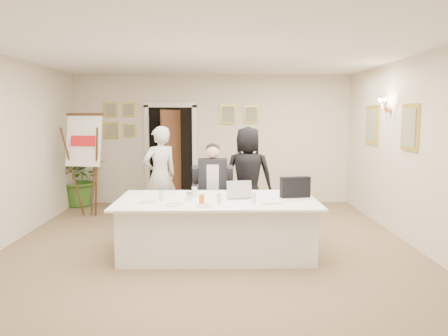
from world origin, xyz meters
name	(u,v)px	position (x,y,z in m)	size (l,w,h in m)	color
floor	(209,251)	(0.00, 0.00, 0.00)	(7.00, 7.00, 0.00)	olive
ceiling	(208,50)	(0.00, 0.00, 2.80)	(6.00, 7.00, 0.02)	white
wall_back	(212,140)	(0.00, 3.50, 1.40)	(6.00, 0.10, 2.80)	beige
wall_front	(197,204)	(0.00, -3.50, 1.40)	(6.00, 0.10, 2.80)	beige
wall_right	(423,153)	(3.00, 0.00, 1.40)	(0.10, 7.00, 2.80)	beige
doorway	(171,157)	(-0.88, 3.32, 1.04)	(1.14, 0.86, 2.20)	black
pictures_back_wall	(175,119)	(-0.80, 3.47, 1.85)	(3.40, 0.06, 0.80)	gold
pictures_right_wall	(388,126)	(2.97, 1.20, 1.75)	(0.06, 2.20, 0.80)	gold
wall_sconce	(385,105)	(2.90, 1.20, 2.10)	(0.20, 0.30, 0.24)	#C6823F
conference_table	(217,226)	(0.11, -0.11, 0.39)	(2.74, 1.46, 0.78)	white
seated_man	(213,188)	(0.04, 0.95, 0.75)	(0.64, 0.68, 1.50)	black
flip_chart	(88,171)	(-2.34, 2.15, 0.89)	(0.69, 0.48, 1.93)	#30200F
standing_man	(160,175)	(-0.90, 1.60, 0.87)	(0.63, 0.42, 1.74)	silver
standing_woman	(248,176)	(0.65, 1.47, 0.87)	(0.85, 0.55, 1.74)	black
potted_palm	(81,178)	(-2.80, 3.20, 0.60)	(1.08, 0.94, 1.20)	#386421
laptop	(239,188)	(0.42, -0.01, 0.91)	(0.34, 0.36, 0.28)	#B7BABC
laptop_bag	(295,187)	(1.21, -0.01, 0.92)	(0.42, 0.12, 0.29)	black
paper_stack	(271,202)	(0.83, -0.41, 0.79)	(0.28, 0.19, 0.03)	white
plate_left	(148,202)	(-0.80, -0.38, 0.78)	(0.24, 0.24, 0.01)	white
plate_mid	(174,205)	(-0.44, -0.53, 0.78)	(0.23, 0.23, 0.01)	white
plate_near	(205,206)	(-0.04, -0.61, 0.78)	(0.21, 0.21, 0.01)	white
glass_a	(162,195)	(-0.64, -0.22, 0.84)	(0.06, 0.06, 0.14)	silver
glass_b	(219,199)	(0.14, -0.47, 0.84)	(0.06, 0.06, 0.14)	silver
glass_c	(254,198)	(0.60, -0.40, 0.84)	(0.06, 0.06, 0.14)	silver
glass_d	(195,192)	(-0.21, 0.07, 0.84)	(0.07, 0.07, 0.14)	silver
oj_glass	(202,200)	(-0.09, -0.49, 0.84)	(0.07, 0.07, 0.13)	orange
steel_jug	(189,197)	(-0.26, -0.24, 0.83)	(0.09, 0.09, 0.11)	silver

